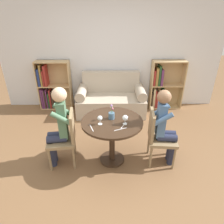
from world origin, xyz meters
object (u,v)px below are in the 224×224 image
at_px(bookshelf_left, 51,87).
at_px(wine_glass_left, 100,118).
at_px(person_left, 58,126).
at_px(flower_vase, 112,114).
at_px(bookshelf_right, 162,87).
at_px(wine_glass_right, 125,118).
at_px(chair_left, 66,136).
at_px(person_right, 165,127).
at_px(chair_right, 158,135).
at_px(couch, 111,100).

xyz_separation_m(bookshelf_left, wine_glass_left, (1.28, -2.10, 0.31)).
xyz_separation_m(person_left, flower_vase, (0.79, 0.10, 0.14)).
distance_m(bookshelf_left, person_left, 2.16).
relative_size(bookshelf_right, wine_glass_right, 8.13).
xyz_separation_m(chair_left, wine_glass_right, (0.90, -0.07, 0.36)).
bearing_deg(person_right, wine_glass_left, 98.76).
relative_size(chair_right, wine_glass_left, 6.63).
distance_m(chair_left, chair_right, 1.43).
height_order(couch, bookshelf_left, bookshelf_left).
distance_m(bookshelf_right, flower_vase, 2.33).
distance_m(bookshelf_left, wine_glass_left, 2.48).
height_order(bookshelf_left, chair_right, bookshelf_left).
relative_size(chair_right, person_right, 0.72).
distance_m(bookshelf_left, bookshelf_right, 2.71).
bearing_deg(chair_right, chair_left, 95.22).
relative_size(bookshelf_left, wine_glass_left, 8.64).
height_order(person_left, flower_vase, person_left).
bearing_deg(chair_left, wine_glass_right, 78.78).
height_order(chair_right, person_right, person_right).
distance_m(bookshelf_right, wine_glass_left, 2.56).
bearing_deg(person_left, wine_glass_right, 80.14).
bearing_deg(wine_glass_left, person_left, 174.96).
bearing_deg(flower_vase, chair_left, -173.05).
relative_size(person_right, flower_vase, 5.04).
bearing_deg(couch, wine_glass_right, -84.19).
relative_size(bookshelf_right, wine_glass_left, 8.64).
bearing_deg(wine_glass_right, bookshelf_left, 128.03).
bearing_deg(flower_vase, chair_right, -6.39).
relative_size(bookshelf_left, wine_glass_right, 8.13).
height_order(chair_right, person_left, person_left).
relative_size(bookshelf_right, person_right, 0.94).
bearing_deg(bookshelf_left, bookshelf_right, -0.01).
relative_size(bookshelf_right, chair_right, 1.30).
relative_size(couch, bookshelf_left, 1.34).
height_order(person_left, wine_glass_left, person_left).
xyz_separation_m(person_right, wine_glass_left, (-0.98, -0.06, 0.19)).
height_order(chair_left, person_right, person_right).
distance_m(couch, wine_glass_right, 1.92).
bearing_deg(chair_right, bookshelf_left, 52.04).
height_order(chair_left, person_left, person_left).
xyz_separation_m(couch, chair_left, (-0.72, -1.76, 0.18)).
bearing_deg(wine_glass_left, flower_vase, 43.34).
bearing_deg(bookshelf_right, couch, -167.99).
relative_size(bookshelf_left, flower_vase, 4.73).
relative_size(person_left, wine_glass_right, 8.99).
distance_m(chair_right, person_right, 0.19).
xyz_separation_m(couch, wine_glass_right, (0.19, -1.84, 0.54)).
bearing_deg(wine_glass_right, wine_glass_left, 179.85).
relative_size(chair_left, wine_glass_right, 6.23).
distance_m(chair_left, person_left, 0.22).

